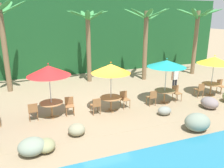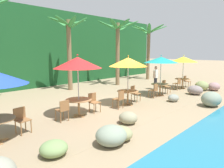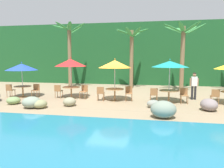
# 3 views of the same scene
# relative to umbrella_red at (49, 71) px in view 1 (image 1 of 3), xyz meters

# --- Properties ---
(ground_plane) EXTENTS (120.00, 120.00, 0.00)m
(ground_plane) POSITION_rel_umbrella_red_xyz_m (2.51, -0.01, -2.29)
(ground_plane) COLOR #937F60
(terrace_deck) EXTENTS (18.00, 5.20, 0.01)m
(terrace_deck) POSITION_rel_umbrella_red_xyz_m (2.51, -0.01, -2.29)
(terrace_deck) COLOR #937F60
(terrace_deck) RESTS_ON ground
(foliage_backdrop) EXTENTS (28.00, 2.40, 6.00)m
(foliage_backdrop) POSITION_rel_umbrella_red_xyz_m (2.51, 8.99, 0.71)
(foliage_backdrop) COLOR #194C23
(foliage_backdrop) RESTS_ON ground
(rock_seawall) EXTENTS (16.12, 2.93, 0.75)m
(rock_seawall) POSITION_rel_umbrella_red_xyz_m (1.59, -2.46, -1.99)
(rock_seawall) COLOR gray
(rock_seawall) RESTS_ON ground
(umbrella_red) EXTENTS (1.99, 1.99, 2.64)m
(umbrella_red) POSITION_rel_umbrella_red_xyz_m (0.00, 0.00, 0.00)
(umbrella_red) COLOR silver
(umbrella_red) RESTS_ON ground
(dining_table_red) EXTENTS (1.10, 1.10, 0.74)m
(dining_table_red) POSITION_rel_umbrella_red_xyz_m (0.00, 0.00, -1.68)
(dining_table_red) COLOR #A37547
(dining_table_red) RESTS_ON ground
(chair_red_seaward) EXTENTS (0.46, 0.46, 0.87)m
(chair_red_seaward) POSITION_rel_umbrella_red_xyz_m (0.85, 0.01, -1.78)
(chair_red_seaward) COLOR olive
(chair_red_seaward) RESTS_ON ground
(chair_red_inland) EXTENTS (0.43, 0.43, 0.87)m
(chair_red_inland) POSITION_rel_umbrella_red_xyz_m (-0.85, -0.10, -1.78)
(chair_red_inland) COLOR olive
(chair_red_inland) RESTS_ON ground
(umbrella_orange) EXTENTS (1.94, 1.94, 2.56)m
(umbrella_orange) POSITION_rel_umbrella_red_xyz_m (2.90, -0.33, -0.07)
(umbrella_orange) COLOR silver
(umbrella_orange) RESTS_ON ground
(dining_table_orange) EXTENTS (1.10, 1.10, 0.74)m
(dining_table_orange) POSITION_rel_umbrella_red_xyz_m (2.90, -0.33, -1.68)
(dining_table_orange) COLOR #A37547
(dining_table_orange) RESTS_ON ground
(chair_orange_seaward) EXTENTS (0.47, 0.48, 0.87)m
(chair_orange_seaward) POSITION_rel_umbrella_red_xyz_m (3.73, -0.13, -1.78)
(chair_orange_seaward) COLOR olive
(chair_orange_seaward) RESTS_ON ground
(chair_orange_inland) EXTENTS (0.46, 0.46, 0.87)m
(chair_orange_inland) POSITION_rel_umbrella_red_xyz_m (2.06, -0.49, -1.78)
(chair_orange_inland) COLOR olive
(chair_orange_inland) RESTS_ON ground
(umbrella_teal) EXTENTS (2.07, 2.07, 2.54)m
(umbrella_teal) POSITION_rel_umbrella_red_xyz_m (6.06, -0.36, -0.05)
(umbrella_teal) COLOR silver
(umbrella_teal) RESTS_ON ground
(dining_table_teal) EXTENTS (1.10, 1.10, 0.74)m
(dining_table_teal) POSITION_rel_umbrella_red_xyz_m (6.06, -0.36, -1.68)
(dining_table_teal) COLOR #A37547
(dining_table_teal) RESTS_ON ground
(chair_teal_seaward) EXTENTS (0.42, 0.43, 0.87)m
(chair_teal_seaward) POSITION_rel_umbrella_red_xyz_m (6.91, -0.26, -1.78)
(chair_teal_seaward) COLOR olive
(chair_teal_seaward) RESTS_ON ground
(chair_teal_inland) EXTENTS (0.43, 0.44, 0.87)m
(chair_teal_inland) POSITION_rel_umbrella_red_xyz_m (5.21, -0.47, -1.78)
(chair_teal_inland) COLOR olive
(chair_teal_inland) RESTS_ON ground
(umbrella_yellow) EXTENTS (1.97, 1.97, 2.49)m
(umbrella_yellow) POSITION_rel_umbrella_red_xyz_m (9.40, -0.28, -0.12)
(umbrella_yellow) COLOR silver
(umbrella_yellow) RESTS_ON ground
(dining_table_yellow) EXTENTS (1.10, 1.10, 0.74)m
(dining_table_yellow) POSITION_rel_umbrella_red_xyz_m (9.40, -0.28, -1.68)
(dining_table_yellow) COLOR #A37547
(dining_table_yellow) RESTS_ON ground
(chair_yellow_seaward) EXTENTS (0.42, 0.43, 0.87)m
(chair_yellow_seaward) POSITION_rel_umbrella_red_xyz_m (10.25, -0.19, -1.78)
(chair_yellow_seaward) COLOR olive
(chair_yellow_seaward) RESTS_ON ground
(chair_yellow_inland) EXTENTS (0.44, 0.45, 0.87)m
(chair_yellow_inland) POSITION_rel_umbrella_red_xyz_m (8.55, -0.32, -1.78)
(chair_yellow_inland) COLOR olive
(chair_yellow_inland) RESTS_ON ground
(palm_tree_nearest) EXTENTS (3.17, 3.06, 5.59)m
(palm_tree_nearest) POSITION_rel_umbrella_red_xyz_m (-2.04, 4.98, 1.49)
(palm_tree_nearest) COLOR brown
(palm_tree_nearest) RESTS_ON ground
(palm_tree_second) EXTENTS (2.85, 2.78, 5.06)m
(palm_tree_second) POSITION_rel_umbrella_red_xyz_m (3.36, 5.37, 1.21)
(palm_tree_second) COLOR brown
(palm_tree_second) RESTS_ON ground
(palm_tree_third) EXTENTS (3.24, 3.35, 5.20)m
(palm_tree_third) POSITION_rel_umbrella_red_xyz_m (7.38, 4.41, 1.36)
(palm_tree_third) COLOR brown
(palm_tree_third) RESTS_ON ground
(palm_tree_fourth) EXTENTS (3.38, 3.41, 5.26)m
(palm_tree_fourth) POSITION_rel_umbrella_red_xyz_m (11.99, 4.50, 1.40)
(palm_tree_fourth) COLOR brown
(palm_tree_fourth) RESTS_ON ground
(waiter_in_white) EXTENTS (0.52, 0.23, 1.70)m
(waiter_in_white) POSITION_rel_umbrella_red_xyz_m (7.66, 0.96, -1.31)
(waiter_in_white) COLOR #232328
(waiter_in_white) RESTS_ON ground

